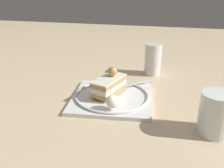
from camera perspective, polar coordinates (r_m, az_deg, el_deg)
ground_plane at (r=0.67m, az=-2.08°, el=-3.71°), size 2.40×2.40×0.00m
dessert_plate at (r=0.66m, az=0.00°, el=-3.05°), size 0.23×0.23×0.02m
cake_slice at (r=0.66m, az=-0.66°, el=-0.04°), size 0.12×0.08×0.07m
whipped_cream_dollop at (r=0.59m, az=0.10°, el=-4.15°), size 0.03×0.03×0.03m
fork at (r=0.72m, az=5.04°, el=0.11°), size 0.08×0.09×0.00m
drink_glass_near at (r=0.85m, az=9.53°, el=5.34°), size 0.06×0.06×0.11m
drink_glass_far at (r=0.55m, az=23.10°, el=-6.80°), size 0.07×0.07×0.09m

